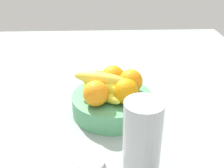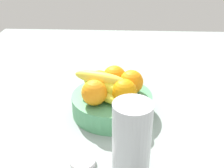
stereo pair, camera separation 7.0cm
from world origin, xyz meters
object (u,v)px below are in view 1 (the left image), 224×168
Objects in this scene: orange_front_right at (113,77)px; orange_center at (99,83)px; thermos_tumbler at (142,140)px; orange_back_right at (126,91)px; orange_back_left at (96,93)px; banana_bunch at (102,86)px; jar_lid at (91,163)px; fruit_bowl at (112,104)px; orange_front_left at (131,81)px.

orange_front_right is 6.20cm from orange_center.
thermos_tumbler is (32.06, 5.29, -0.31)cm from orange_front_right.
orange_front_right is 10.27cm from orange_back_right.
orange_back_right is (5.57, 7.98, 0.00)cm from orange_center.
orange_back_left is 23.99cm from thermos_tumbler.
thermos_tumbler is (25.30, 8.91, -0.65)cm from banana_bunch.
orange_front_right reaches higher than jar_lid.
orange_back_left is at bearing -27.50° from orange_front_right.
banana_bunch reaches higher than orange_center.
fruit_bowl reaches higher than jar_lid.
jar_lid is (25.11, -2.16, -9.61)cm from orange_center.
orange_center reaches higher than jar_lid.
banana_bunch is 26.83cm from thermos_tumbler.
banana_bunch is (6.76, -3.62, 0.34)cm from orange_front_right.
orange_front_left and orange_front_right have the same top height.
fruit_bowl is at bearing -72.11° from orange_front_left.
fruit_bowl is 3.34× the size of orange_back_right.
orange_back_right is 24.03cm from jar_lid.
orange_front_left is 6.40cm from orange_front_right.
orange_back_left is at bearing -42.50° from fruit_bowl.
jar_lid is at bearing -25.33° from orange_front_left.
banana_bunch is at bearing -160.61° from thermos_tumbler.
orange_front_right is at bearing 166.94° from jar_lid.
fruit_bowl is 8.19cm from banana_bunch.
orange_front_right is at bearing -160.92° from orange_back_right.
orange_back_left is 8.96cm from orange_back_right.
jar_lid is (-2.81, -12.07, -9.29)cm from thermos_tumbler.
orange_back_right is (-0.95, 8.90, 0.00)cm from orange_back_left.
orange_front_left is at bearing 59.76° from orange_front_right.
jar_lid is at bearing -27.43° from orange_back_right.
banana_bunch reaches higher than orange_back_right.
fruit_bowl is 9.53cm from orange_front_left.
banana_bunch reaches higher than orange_front_left.
orange_back_right is at bearing 67.14° from banana_bunch.
orange_back_left reaches higher than jar_lid.
orange_back_left and orange_back_right have the same top height.
banana_bunch is (1.58, -3.09, 7.42)cm from fruit_bowl.
thermos_tumbler reaches higher than orange_back_right.
orange_center is 1.18× the size of jar_lid.
orange_back_right is 22.45cm from thermos_tumbler.
orange_front_left is 0.39× the size of thermos_tumbler.
orange_back_left is at bearing -153.16° from thermos_tumbler.
orange_back_left is at bearing 176.19° from jar_lid.
thermos_tumbler is at bearing 26.84° from orange_back_left.
fruit_bowl is 9.26cm from orange_back_right.
orange_center is 6.59cm from orange_back_left.
orange_back_right is at bearing 152.57° from jar_lid.
orange_center is 1.00× the size of orange_back_right.
jar_lid is at bearing -3.81° from orange_back_left.
orange_front_right is at bearing 174.16° from fruit_bowl.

